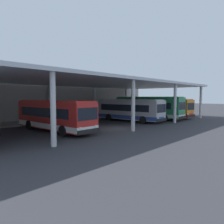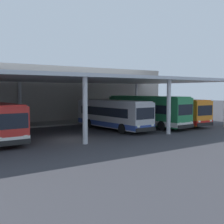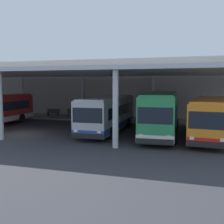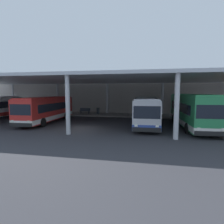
# 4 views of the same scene
# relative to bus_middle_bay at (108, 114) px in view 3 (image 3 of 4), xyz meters

# --- Properties ---
(ground_plane) EXTENTS (200.00, 200.00, 0.00)m
(ground_plane) POSITION_rel_bus_middle_bay_xyz_m (-6.79, -3.40, -1.66)
(ground_plane) COLOR #333338
(platform_kerb) EXTENTS (42.00, 4.50, 0.18)m
(platform_kerb) POSITION_rel_bus_middle_bay_xyz_m (-6.79, 8.35, -1.57)
(platform_kerb) COLOR gray
(platform_kerb) RESTS_ON ground
(station_building_facade) EXTENTS (48.00, 1.60, 7.56)m
(station_building_facade) POSITION_rel_bus_middle_bay_xyz_m (-6.79, 11.60, 2.12)
(station_building_facade) COLOR #ADA399
(station_building_facade) RESTS_ON ground
(canopy_shelter) EXTENTS (40.00, 17.00, 5.55)m
(canopy_shelter) POSITION_rel_bus_middle_bay_xyz_m (-6.79, 2.10, 3.63)
(canopy_shelter) COLOR silver
(canopy_shelter) RESTS_ON ground
(bus_middle_bay) EXTENTS (2.91, 10.59, 3.17)m
(bus_middle_bay) POSITION_rel_bus_middle_bay_xyz_m (0.00, 0.00, 0.00)
(bus_middle_bay) COLOR #B7B7BC
(bus_middle_bay) RESTS_ON ground
(bus_far_bay) EXTENTS (3.10, 11.44, 3.57)m
(bus_far_bay) POSITION_rel_bus_middle_bay_xyz_m (4.81, -0.13, 0.19)
(bus_far_bay) COLOR #28844C
(bus_far_bay) RESTS_ON ground
(bus_departing) EXTENTS (3.18, 10.67, 3.17)m
(bus_departing) POSITION_rel_bus_middle_bay_xyz_m (8.66, -0.46, 0.00)
(bus_departing) COLOR orange
(bus_departing) RESTS_ON ground
(bench_waiting) EXTENTS (1.80, 0.45, 0.92)m
(bench_waiting) POSITION_rel_bus_middle_bay_xyz_m (-10.27, 8.42, -0.99)
(bench_waiting) COLOR #383D47
(bench_waiting) RESTS_ON platform_kerb
(trash_bin) EXTENTS (0.52, 0.52, 0.98)m
(trash_bin) POSITION_rel_bus_middle_bay_xyz_m (-8.03, 8.61, -0.98)
(trash_bin) COLOR #33383D
(trash_bin) RESTS_ON platform_kerb
(banner_sign) EXTENTS (0.70, 0.12, 3.20)m
(banner_sign) POSITION_rel_bus_middle_bay_xyz_m (8.22, 7.54, 0.32)
(banner_sign) COLOR #B2B2B7
(banner_sign) RESTS_ON platform_kerb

